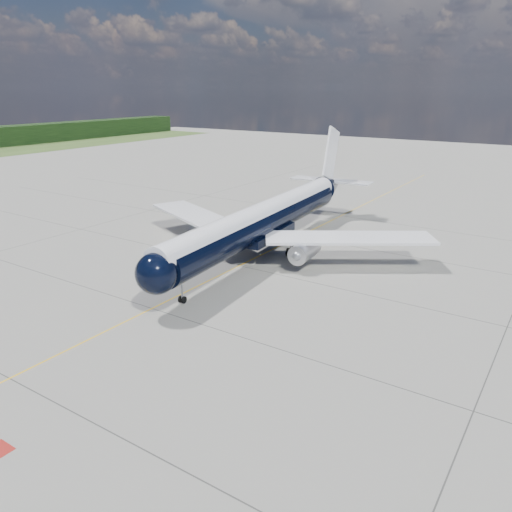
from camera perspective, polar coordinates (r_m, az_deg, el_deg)
name	(u,v)px	position (r m, az deg, el deg)	size (l,w,h in m)	color
ground	(261,255)	(65.16, 0.63, 0.14)	(320.00, 320.00, 0.00)	gray
taxiway_centerline	(239,266)	(61.25, -1.91, -1.10)	(0.16, 160.00, 0.01)	yellow
main_airliner	(268,218)	(65.05, 1.32, 4.36)	(42.33, 51.72, 14.93)	black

